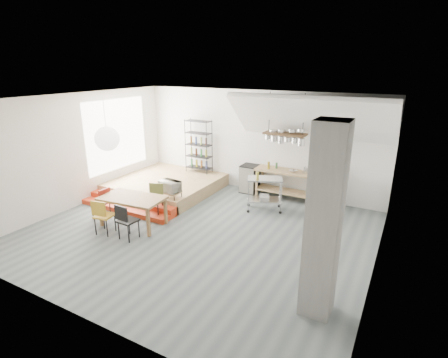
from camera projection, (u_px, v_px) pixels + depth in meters
The scene contains 26 objects.
floor at pixel (198, 232), 8.62m from camera, with size 8.00×8.00×0.00m, color slate.
wall_back at pixel (257, 142), 11.04m from camera, with size 8.00×0.04×3.20m, color silver.
wall_left at pixel (79, 150), 9.94m from camera, with size 0.04×7.00×3.20m, color silver.
wall_right at pixel (383, 200), 6.30m from camera, with size 0.04×7.00×3.20m, color silver.
ceiling at pixel (195, 99), 7.62m from camera, with size 8.00×7.00×0.02m, color white.
slope_ceiling at pixel (310, 118), 9.42m from camera, with size 4.40×1.80×0.15m, color white.
window_pane at pixel (117, 135), 11.12m from camera, with size 0.02×2.50×2.20m, color white.
platform at pixel (167, 185), 11.36m from camera, with size 3.00×3.00×0.40m, color #9A794D.
step_lower at pixel (124, 209), 9.78m from camera, with size 3.00×0.35×0.13m, color red.
step_upper at pixel (132, 203), 10.05m from camera, with size 3.00×0.35×0.27m, color red.
concrete_column at pixel (324, 224), 5.36m from camera, with size 0.50×0.50×3.20m, color slate.
kitchen_counter at pixel (285, 179), 10.55m from camera, with size 1.80×0.60×0.91m.
stove at pixel (331, 191), 9.96m from camera, with size 0.60×0.60×1.18m.
pot_rack at pixel (286, 137), 9.93m from camera, with size 1.20×0.50×1.43m.
wire_shelving at pixel (199, 145), 11.78m from camera, with size 0.88×0.38×1.80m.
microwave_shelf at pixel (170, 192), 9.71m from camera, with size 0.60×0.40×0.16m.
paper_lantern at pixel (107, 139), 8.53m from camera, with size 0.60×0.60×0.60m, color white.
dining_table at pixel (132, 200), 8.78m from camera, with size 1.68×1.05×0.76m.
chair_mustard at pixel (102, 214), 8.32m from camera, with size 0.47×0.47×0.89m.
chair_black at pixel (125, 219), 8.07m from camera, with size 0.43×0.43×0.89m.
chair_olive at pixel (155, 197), 9.39m from camera, with size 0.51×0.51×0.89m.
chair_red at pixel (102, 201), 9.20m from camera, with size 0.40×0.40×0.86m.
rolling_cart at pixel (265, 190), 9.71m from camera, with size 1.08×0.86×0.95m.
mini_fridge at pixel (250, 179), 11.18m from camera, with size 0.53×0.53×0.89m, color black.
microwave at pixel (170, 186), 9.66m from camera, with size 0.57×0.38×0.31m, color beige.
bowl at pixel (293, 171), 10.29m from camera, with size 0.23×0.23×0.06m, color silver.
Camera 1 is at (4.30, -6.52, 3.93)m, focal length 28.00 mm.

